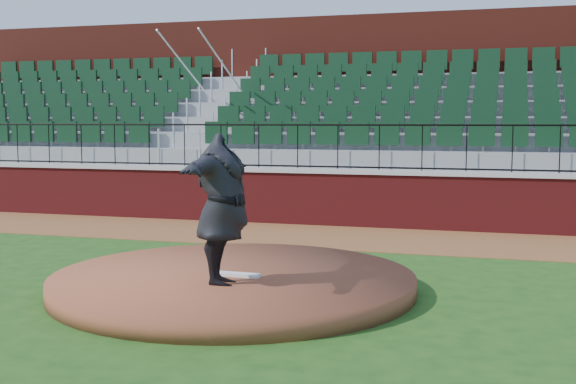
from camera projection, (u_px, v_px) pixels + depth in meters
The scene contains 10 objects.
ground at pixel (256, 297), 10.04m from camera, with size 90.00×90.00×0.00m, color #1F4814.
warning_track at pixel (342, 237), 15.19m from camera, with size 34.00×3.20×0.01m, color brown.
field_wall at pixel (358, 200), 16.65m from camera, with size 34.00×0.35×1.20m, color maroon.
wall_cap at pixel (358, 172), 16.59m from camera, with size 34.00×0.45×0.10m, color #B7B7B7.
wall_railing at pixel (358, 147), 16.54m from camera, with size 34.00×0.05×1.00m, color black, non-canonical shape.
seating_stands at pixel (379, 124), 19.09m from camera, with size 34.00×5.10×4.60m, color gray, non-canonical shape.
concourse_wall at pixel (395, 109), 21.71m from camera, with size 34.00×0.50×5.50m, color maroon.
pitchers_mound at pixel (234, 282), 10.38m from camera, with size 5.11×5.11×0.25m, color brown.
pitching_rubber at pixel (237, 275), 10.18m from camera, with size 0.67×0.17×0.04m, color white.
pitcher at pixel (222, 209), 9.61m from camera, with size 2.45×0.67×1.99m, color black.
Camera 1 is at (3.25, -9.31, 2.40)m, focal length 45.88 mm.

